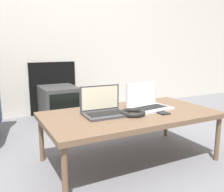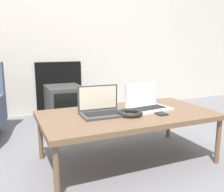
% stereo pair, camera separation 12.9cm
% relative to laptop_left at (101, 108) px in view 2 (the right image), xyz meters
% --- Properties ---
extents(ground_plane, '(14.00, 14.00, 0.00)m').
position_rel_laptop_left_xyz_m(ground_plane, '(0.20, -0.43, -0.43)').
color(ground_plane, slate).
extents(wall_back, '(7.00, 0.08, 2.60)m').
position_rel_laptop_left_xyz_m(wall_back, '(0.19, 1.67, 0.86)').
color(wall_back, beige).
rests_on(wall_back, ground_plane).
extents(table, '(1.30, 0.70, 0.39)m').
position_rel_laptop_left_xyz_m(table, '(0.20, -0.05, -0.07)').
color(table, brown).
rests_on(table, ground_plane).
extents(laptop_left, '(0.32, 0.24, 0.21)m').
position_rel_laptop_left_xyz_m(laptop_left, '(0.00, 0.00, 0.00)').
color(laptop_left, '#38383D').
rests_on(laptop_left, table).
extents(laptop_right, '(0.34, 0.27, 0.21)m').
position_rel_laptop_left_xyz_m(laptop_right, '(0.39, -0.00, 0.00)').
color(laptop_right, silver).
rests_on(laptop_right, table).
extents(headphones, '(0.19, 0.19, 0.03)m').
position_rel_laptop_left_xyz_m(headphones, '(0.18, -0.11, -0.03)').
color(headphones, black).
rests_on(headphones, table).
extents(phone, '(0.07, 0.14, 0.01)m').
position_rel_laptop_left_xyz_m(phone, '(0.40, -0.16, -0.04)').
color(phone, black).
rests_on(phone, table).
extents(tv, '(0.42, 0.52, 0.40)m').
position_rel_laptop_left_xyz_m(tv, '(0.03, 1.36, -0.23)').
color(tv, '#383838').
rests_on(tv, ground_plane).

